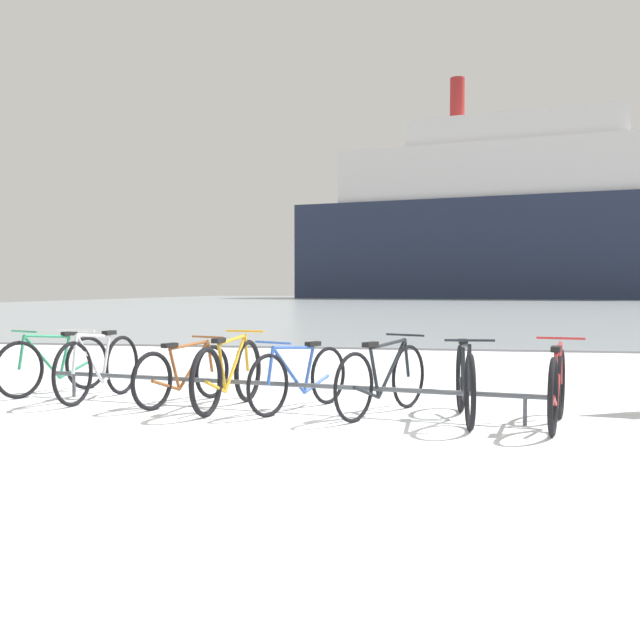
{
  "coord_description": "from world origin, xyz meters",
  "views": [
    {
      "loc": [
        1.46,
        -5.94,
        1.3
      ],
      "look_at": [
        -0.41,
        4.45,
        0.85
      ],
      "focal_mm": 41.74,
      "sensor_mm": 36.0,
      "label": 1
    }
  ],
  "objects_px": {
    "bicycle_2": "(184,374)",
    "bicycle_0": "(54,364)",
    "bicycle_7": "(557,388)",
    "bicycle_4": "(300,378)",
    "bicycle_1": "(99,367)",
    "bicycle_3": "(229,374)",
    "bicycle_5": "(383,379)",
    "bicycle_6": "(465,383)",
    "ferry_ship": "(523,223)"
  },
  "relations": [
    {
      "from": "bicycle_5",
      "to": "bicycle_7",
      "type": "distance_m",
      "value": 1.72
    },
    {
      "from": "bicycle_2",
      "to": "bicycle_7",
      "type": "distance_m",
      "value": 4.01
    },
    {
      "from": "bicycle_3",
      "to": "bicycle_5",
      "type": "xyz_separation_m",
      "value": [
        1.68,
        -0.09,
        -0.0
      ]
    },
    {
      "from": "bicycle_4",
      "to": "bicycle_1",
      "type": "bearing_deg",
      "value": 173.13
    },
    {
      "from": "bicycle_1",
      "to": "bicycle_5",
      "type": "height_order",
      "value": "bicycle_1"
    },
    {
      "from": "bicycle_6",
      "to": "bicycle_2",
      "type": "bearing_deg",
      "value": 170.35
    },
    {
      "from": "bicycle_7",
      "to": "bicycle_0",
      "type": "bearing_deg",
      "value": 168.32
    },
    {
      "from": "bicycle_1",
      "to": "bicycle_7",
      "type": "distance_m",
      "value": 5.1
    },
    {
      "from": "bicycle_1",
      "to": "ferry_ship",
      "type": "height_order",
      "value": "ferry_ship"
    },
    {
      "from": "ferry_ship",
      "to": "bicycle_6",
      "type": "bearing_deg",
      "value": -95.37
    },
    {
      "from": "bicycle_2",
      "to": "bicycle_3",
      "type": "height_order",
      "value": "bicycle_3"
    },
    {
      "from": "bicycle_1",
      "to": "bicycle_4",
      "type": "height_order",
      "value": "bicycle_1"
    },
    {
      "from": "bicycle_6",
      "to": "bicycle_3",
      "type": "bearing_deg",
      "value": 173.27
    },
    {
      "from": "bicycle_2",
      "to": "bicycle_7",
      "type": "relative_size",
      "value": 0.98
    },
    {
      "from": "bicycle_3",
      "to": "bicycle_6",
      "type": "height_order",
      "value": "bicycle_6"
    },
    {
      "from": "bicycle_4",
      "to": "ferry_ship",
      "type": "relative_size",
      "value": 0.03
    },
    {
      "from": "bicycle_2",
      "to": "bicycle_5",
      "type": "bearing_deg",
      "value": -7.96
    },
    {
      "from": "bicycle_3",
      "to": "bicycle_6",
      "type": "xyz_separation_m",
      "value": [
        2.51,
        -0.3,
        0.0
      ]
    },
    {
      "from": "bicycle_0",
      "to": "ferry_ship",
      "type": "relative_size",
      "value": 0.03
    },
    {
      "from": "bicycle_0",
      "to": "bicycle_1",
      "type": "relative_size",
      "value": 0.93
    },
    {
      "from": "bicycle_1",
      "to": "bicycle_6",
      "type": "bearing_deg",
      "value": -8.6
    },
    {
      "from": "bicycle_0",
      "to": "bicycle_1",
      "type": "xyz_separation_m",
      "value": [
        0.78,
        -0.39,
        0.02
      ]
    },
    {
      "from": "bicycle_2",
      "to": "bicycle_0",
      "type": "bearing_deg",
      "value": 165.21
    },
    {
      "from": "bicycle_0",
      "to": "ferry_ship",
      "type": "distance_m",
      "value": 88.76
    },
    {
      "from": "bicycle_2",
      "to": "bicycle_4",
      "type": "height_order",
      "value": "bicycle_4"
    },
    {
      "from": "bicycle_1",
      "to": "bicycle_6",
      "type": "height_order",
      "value": "bicycle_1"
    },
    {
      "from": "bicycle_5",
      "to": "bicycle_0",
      "type": "bearing_deg",
      "value": 168.92
    },
    {
      "from": "bicycle_1",
      "to": "bicycle_3",
      "type": "distance_m",
      "value": 1.71
    },
    {
      "from": "bicycle_6",
      "to": "bicycle_7",
      "type": "distance_m",
      "value": 0.87
    },
    {
      "from": "bicycle_7",
      "to": "bicycle_4",
      "type": "bearing_deg",
      "value": 168.61
    },
    {
      "from": "bicycle_3",
      "to": "bicycle_5",
      "type": "distance_m",
      "value": 1.68
    },
    {
      "from": "bicycle_4",
      "to": "bicycle_5",
      "type": "distance_m",
      "value": 0.91
    },
    {
      "from": "bicycle_1",
      "to": "bicycle_4",
      "type": "bearing_deg",
      "value": -6.87
    },
    {
      "from": "bicycle_0",
      "to": "bicycle_1",
      "type": "height_order",
      "value": "bicycle_1"
    },
    {
      "from": "bicycle_5",
      "to": "bicycle_7",
      "type": "bearing_deg",
      "value": -13.17
    },
    {
      "from": "bicycle_0",
      "to": "bicycle_3",
      "type": "relative_size",
      "value": 0.89
    },
    {
      "from": "bicycle_1",
      "to": "bicycle_6",
      "type": "relative_size",
      "value": 0.98
    },
    {
      "from": "bicycle_6",
      "to": "ferry_ship",
      "type": "bearing_deg",
      "value": 84.63
    },
    {
      "from": "bicycle_1",
      "to": "bicycle_7",
      "type": "height_order",
      "value": "bicycle_1"
    },
    {
      "from": "bicycle_4",
      "to": "bicycle_7",
      "type": "bearing_deg",
      "value": -11.39
    },
    {
      "from": "bicycle_3",
      "to": "bicycle_5",
      "type": "bearing_deg",
      "value": -2.94
    },
    {
      "from": "bicycle_4",
      "to": "bicycle_6",
      "type": "bearing_deg",
      "value": -11.03
    },
    {
      "from": "bicycle_1",
      "to": "bicycle_4",
      "type": "distance_m",
      "value": 2.47
    },
    {
      "from": "bicycle_4",
      "to": "bicycle_7",
      "type": "distance_m",
      "value": 2.63
    },
    {
      "from": "bicycle_6",
      "to": "bicycle_5",
      "type": "bearing_deg",
      "value": 165.76
    },
    {
      "from": "bicycle_3",
      "to": "bicycle_2",
      "type": "bearing_deg",
      "value": 158.7
    },
    {
      "from": "bicycle_3",
      "to": "bicycle_5",
      "type": "relative_size",
      "value": 1.1
    },
    {
      "from": "bicycle_0",
      "to": "bicycle_7",
      "type": "relative_size",
      "value": 0.97
    },
    {
      "from": "bicycle_1",
      "to": "bicycle_3",
      "type": "bearing_deg",
      "value": -11.36
    },
    {
      "from": "bicycle_7",
      "to": "bicycle_3",
      "type": "bearing_deg",
      "value": 171.89
    }
  ]
}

